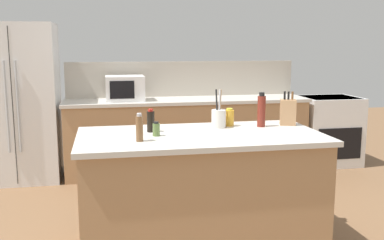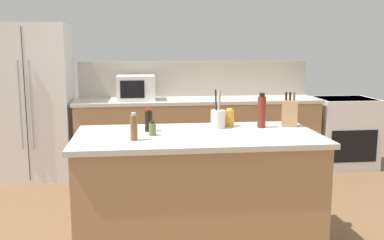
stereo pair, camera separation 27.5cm
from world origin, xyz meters
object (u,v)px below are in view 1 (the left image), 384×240
Objects in this scene: knife_block at (288,112)px; vinegar_bottle at (261,111)px; range_oven at (328,130)px; soy_sauce_bottle at (151,121)px; utensil_crock at (219,118)px; honey_jar at (229,118)px; microwave at (125,88)px; pepper_grinder at (139,128)px; refrigerator at (19,103)px; spice_jar_oregano at (156,129)px.

knife_block is 1.00× the size of vinegar_bottle.
range_oven is 5.00× the size of soy_sauce_bottle.
utensil_crock is 0.58m from soy_sauce_bottle.
honey_jar is at bearing 29.07° from utensil_crock.
vinegar_bottle is (1.04, -2.00, -0.01)m from microwave.
soy_sauce_bottle is 0.63× the size of vinegar_bottle.
refrigerator is at bearing 117.19° from pepper_grinder.
spice_jar_oregano is 0.94m from vinegar_bottle.
refrigerator is 2.80m from utensil_crock.
range_oven is 2.90m from utensil_crock.
soy_sauce_bottle is at bearing 98.52° from spice_jar_oregano.
vinegar_bottle reaches higher than pepper_grinder.
pepper_grinder is at bearing -144.17° from knife_block.
range_oven is at bearing 40.92° from pepper_grinder.
soy_sauce_bottle is at bearing -157.82° from knife_block.
range_oven is 2.78m from honey_jar.
soy_sauce_bottle is at bearing -172.81° from utensil_crock.
honey_jar is 0.70m from soy_sauce_bottle.
utensil_crock is 1.74× the size of soy_sauce_bottle.
range_oven is 6.06× the size of honey_jar.
refrigerator reaches higher than spice_jar_oregano.
knife_block reaches higher than soy_sauce_bottle.
knife_block is at bearing -126.22° from range_oven.
refrigerator is 2.66m from spice_jar_oregano.
spice_jar_oregano is at bearing -155.46° from honey_jar.
microwave reaches higher than pepper_grinder.
microwave is 1.60× the size of knife_block.
knife_block is at bearing 7.29° from vinegar_bottle.
vinegar_bottle is at bearing 3.02° from soy_sauce_bottle.
vinegar_bottle is at bearing -130.25° from range_oven.
spice_jar_oregano is at bearing -156.41° from utensil_crock.
refrigerator reaches higher than microwave.
refrigerator is 17.02× the size of spice_jar_oregano.
refrigerator is at bearing 123.00° from soy_sauce_bottle.
range_oven is at bearing -0.74° from refrigerator.
range_oven is 1.98× the size of microwave.
microwave is 2.05m from soy_sauce_bottle.
utensil_crock is at bearing 176.41° from vinegar_bottle.
range_oven is at bearing 49.75° from vinegar_bottle.
range_oven is at bearing 40.37° from spice_jar_oregano.
honey_jar is at bearing 11.05° from soy_sauce_bottle.
refrigerator is 6.44× the size of vinegar_bottle.
vinegar_bottle reaches higher than soy_sauce_bottle.
range_oven is at bearing 43.85° from utensil_crock.
refrigerator is 1.27m from microwave.
soy_sauce_bottle is at bearing -176.98° from vinegar_bottle.
microwave reaches higher than range_oven.
soy_sauce_bottle is (1.36, -2.10, 0.09)m from refrigerator.
utensil_crock reaches higher than range_oven.
pepper_grinder is at bearing -160.10° from vinegar_bottle.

